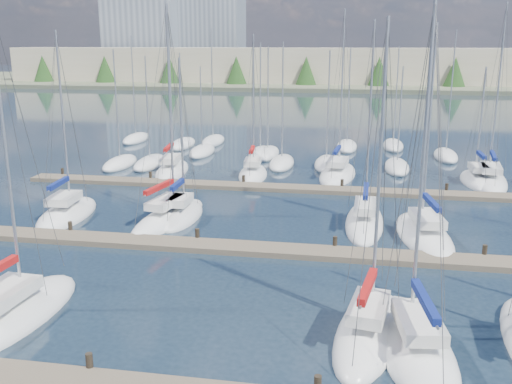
% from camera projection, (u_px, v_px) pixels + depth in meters
% --- Properties ---
extents(ground, '(400.00, 400.00, 0.00)m').
position_uv_depth(ground, '(317.00, 133.00, 73.85)').
color(ground, '#1E2D3D').
rests_on(ground, ground).
extents(dock_mid, '(44.00, 1.93, 1.10)m').
position_uv_depth(dock_mid, '(262.00, 249.00, 31.91)').
color(dock_mid, '#6B5E4C').
rests_on(dock_mid, ground).
extents(dock_far, '(44.00, 1.93, 1.10)m').
position_uv_depth(dock_far, '(291.00, 188.00, 45.25)').
color(dock_far, '#6B5E4C').
rests_on(dock_far, ground).
extents(sailboat_r, '(3.96, 9.72, 15.23)m').
position_uv_depth(sailboat_r, '(489.00, 180.00, 47.69)').
color(sailboat_r, white).
rests_on(sailboat_r, ground).
extents(sailboat_d, '(3.76, 8.22, 13.05)m').
position_uv_depth(sailboat_d, '(369.00, 330.00, 22.86)').
color(sailboat_d, white).
rests_on(sailboat_d, ground).
extents(sailboat_p, '(3.77, 9.10, 14.86)m').
position_uv_depth(sailboat_p, '(338.00, 174.00, 50.08)').
color(sailboat_p, white).
rests_on(sailboat_p, ground).
extents(sailboat_c, '(3.62, 8.56, 13.93)m').
position_uv_depth(sailboat_c, '(13.00, 314.00, 24.26)').
color(sailboat_c, white).
rests_on(sailboat_c, ground).
extents(sailboat_k, '(2.67, 8.96, 13.49)m').
position_uv_depth(sailboat_k, '(364.00, 222.00, 36.73)').
color(sailboat_k, white).
rests_on(sailboat_k, ground).
extents(sailboat_j, '(2.29, 6.45, 11.20)m').
position_uv_depth(sailboat_j, '(182.00, 216.00, 37.98)').
color(sailboat_j, white).
rests_on(sailboat_j, ground).
extents(sailboat_n, '(3.59, 8.75, 15.22)m').
position_uv_depth(sailboat_n, '(172.00, 170.00, 51.35)').
color(sailboat_n, white).
rests_on(sailboat_n, ground).
extents(sailboat_h, '(3.65, 7.88, 12.90)m').
position_uv_depth(sailboat_h, '(67.00, 214.00, 38.49)').
color(sailboat_h, white).
rests_on(sailboat_h, ground).
extents(sailboat_q, '(2.42, 6.82, 10.23)m').
position_uv_depth(sailboat_q, '(476.00, 181.00, 47.70)').
color(sailboat_q, white).
rests_on(sailboat_q, ground).
extents(sailboat_l, '(3.97, 9.07, 13.22)m').
position_uv_depth(sailboat_l, '(424.00, 235.00, 34.23)').
color(sailboat_l, white).
rests_on(sailboat_l, ground).
extents(sailboat_i, '(3.99, 9.18, 14.44)m').
position_uv_depth(sailboat_i, '(169.00, 217.00, 37.63)').
color(sailboat_i, white).
rests_on(sailboat_i, ground).
extents(sailboat_o, '(3.06, 6.92, 12.83)m').
position_uv_depth(sailboat_o, '(253.00, 174.00, 50.00)').
color(sailboat_o, white).
rests_on(sailboat_o, ground).
extents(sailboat_e, '(3.79, 8.82, 13.56)m').
position_uv_depth(sailboat_e, '(414.00, 345.00, 21.79)').
color(sailboat_e, white).
rests_on(sailboat_e, ground).
extents(distant_boats, '(36.93, 20.75, 13.30)m').
position_uv_depth(distant_boats, '(264.00, 153.00, 59.03)').
color(distant_boats, '#9EA0A5').
rests_on(distant_boats, ground).
extents(shoreline, '(400.00, 60.00, 38.00)m').
position_uv_depth(shoreline, '(293.00, 57.00, 159.69)').
color(shoreline, '#666B51').
rests_on(shoreline, ground).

